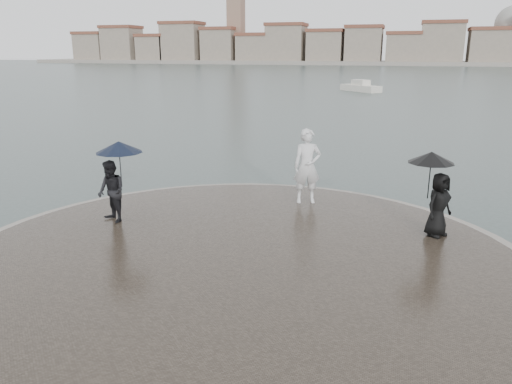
% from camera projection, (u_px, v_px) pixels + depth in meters
% --- Properties ---
extents(ground, '(400.00, 400.00, 0.00)m').
position_uv_depth(ground, '(159.00, 376.00, 7.18)').
color(ground, '#2B3835').
rests_on(ground, ground).
extents(kerb_ring, '(12.50, 12.50, 0.32)m').
position_uv_depth(kerb_ring, '(238.00, 268.00, 10.35)').
color(kerb_ring, gray).
rests_on(kerb_ring, ground).
extents(quay_tip, '(11.90, 11.90, 0.36)m').
position_uv_depth(quay_tip, '(238.00, 267.00, 10.35)').
color(quay_tip, '#2D261E').
rests_on(quay_tip, ground).
extents(statue, '(0.88, 0.72, 2.09)m').
position_uv_depth(statue, '(307.00, 166.00, 13.88)').
color(statue, silver).
rests_on(statue, quay_tip).
extents(visitor_left, '(1.30, 1.14, 2.04)m').
position_uv_depth(visitor_left, '(114.00, 176.00, 12.26)').
color(visitor_left, black).
rests_on(visitor_left, quay_tip).
extents(visitor_right, '(1.19, 1.06, 1.95)m').
position_uv_depth(visitor_right, '(436.00, 188.00, 11.37)').
color(visitor_right, black).
rests_on(visitor_right, quay_tip).
extents(far_skyline, '(260.00, 20.00, 37.00)m').
position_uv_depth(far_skyline, '(383.00, 47.00, 155.24)').
color(far_skyline, gray).
rests_on(far_skyline, ground).
extents(boats, '(29.49, 22.09, 1.50)m').
position_uv_depth(boats, '(486.00, 97.00, 45.25)').
color(boats, silver).
rests_on(boats, ground).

